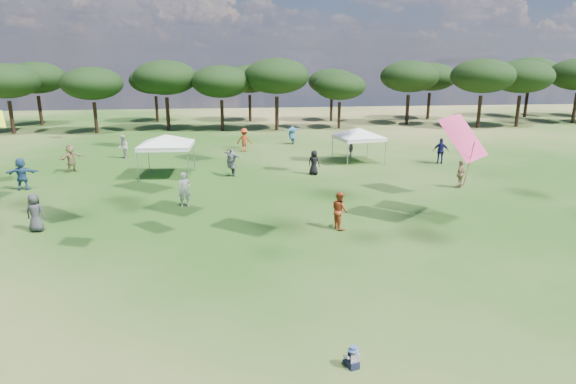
% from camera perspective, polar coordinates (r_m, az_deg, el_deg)
% --- Properties ---
extents(tree_line, '(108.78, 17.63, 7.77)m').
position_cam_1_polar(tree_line, '(55.23, -2.65, 13.39)').
color(tree_line, black).
rests_on(tree_line, ground).
extents(tent_left, '(6.48, 6.48, 3.03)m').
position_cam_1_polar(tent_left, '(31.62, -14.29, 6.41)').
color(tent_left, gray).
rests_on(tent_left, ground).
extents(tent_right, '(6.15, 6.15, 2.83)m').
position_cam_1_polar(tent_right, '(35.58, 8.40, 7.33)').
color(tent_right, gray).
rests_on(tent_right, ground).
extents(toddler, '(0.43, 0.46, 0.58)m').
position_cam_1_polar(toddler, '(12.42, 7.69, -18.90)').
color(toddler, black).
rests_on(toddler, ground).
extents(festival_crowd, '(28.61, 23.94, 1.93)m').
position_cam_1_polar(festival_crowd, '(32.97, -8.08, 4.07)').
color(festival_crowd, beige).
rests_on(festival_crowd, ground).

